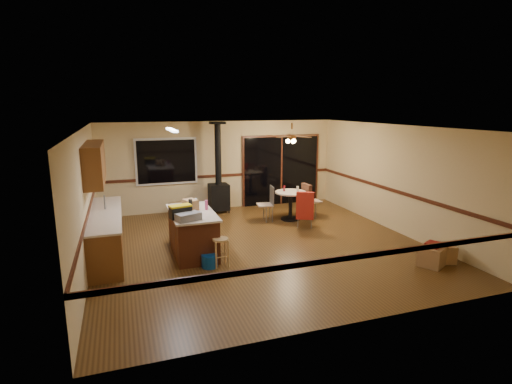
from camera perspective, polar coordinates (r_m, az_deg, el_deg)
name	(u,v)px	position (r m, az deg, el deg)	size (l,w,h in m)	color
floor	(260,245)	(8.96, 0.62, -7.59)	(7.00, 7.00, 0.00)	#503316
ceiling	(261,127)	(8.44, 0.67, 9.25)	(7.00, 7.00, 0.00)	silver
wall_back	(221,165)	(11.91, -4.98, 3.80)	(7.00, 7.00, 0.00)	#CFB783
wall_front	(347,238)	(5.54, 12.86, -6.39)	(7.00, 7.00, 0.00)	#CFB783
wall_left	(85,200)	(8.16, -23.21, -1.07)	(7.00, 7.00, 0.00)	#CFB783
wall_right	(396,179)	(10.29, 19.35, 1.81)	(7.00, 7.00, 0.00)	#CFB783
chair_rail	(260,202)	(8.67, 0.64, -1.37)	(7.00, 7.00, 0.08)	#451E11
window	(166,161)	(11.56, -12.68, 4.29)	(1.72, 0.10, 1.32)	black
sliding_door	(281,171)	(12.49, 3.60, 3.05)	(2.52, 0.10, 2.10)	black
lower_cabinets	(107,235)	(8.85, -20.57, -5.72)	(0.60, 3.00, 0.86)	brown
countertop	(105,214)	(8.73, -20.79, -2.91)	(0.64, 3.04, 0.04)	beige
upper_cabinets	(94,163)	(8.74, -22.08, 3.84)	(0.35, 2.00, 0.80)	brown
kitchen_island	(193,232)	(8.46, -9.04, -5.73)	(0.88, 1.68, 0.90)	#451E11
wood_stove	(219,188)	(11.54, -5.35, 0.63)	(0.55, 0.50, 2.52)	black
ceiling_fan	(292,138)	(10.54, 5.12, 7.69)	(0.24, 0.24, 0.55)	brown
fluorescent_strip	(172,130)	(8.32, -11.95, 8.67)	(0.10, 1.20, 0.04)	white
toolbox_grey	(188,217)	(7.71, -9.65, -3.49)	(0.46, 0.26, 0.14)	slate
toolbox_black	(181,212)	(7.89, -10.74, -2.87)	(0.41, 0.21, 0.22)	black
toolbox_yellow_lid	(180,206)	(7.86, -10.77, -1.96)	(0.42, 0.22, 0.03)	gold
box_on_island	(191,205)	(8.50, -9.33, -1.78)	(0.23, 0.32, 0.21)	#9A7044
bottle_dark	(190,206)	(8.29, -9.34, -1.94)	(0.08, 0.08, 0.27)	black
bottle_pink	(206,205)	(8.43, -7.10, -1.85)	(0.06, 0.06, 0.20)	#D84C8C
bottle_white	(196,202)	(8.77, -8.59, -1.45)	(0.06, 0.06, 0.17)	white
bar_stool	(221,252)	(7.80, -5.07, -8.54)	(0.31, 0.31, 0.56)	tan
blue_bucket	(210,261)	(7.81, -6.66, -9.74)	(0.31, 0.31, 0.26)	#0B44A2
dining_table	(291,201)	(10.81, 4.95, -1.25)	(0.83, 0.83, 0.78)	black
glass_red	(284,188)	(10.76, 4.04, 0.52)	(0.06, 0.06, 0.16)	#590C14
glass_cream	(298,189)	(10.76, 5.97, 0.45)	(0.06, 0.06, 0.15)	beige
chair_left	(269,199)	(10.65, 1.84, -1.07)	(0.46, 0.45, 0.51)	#C5A992
chair_near	(305,206)	(10.04, 7.02, -1.94)	(0.58, 0.60, 0.70)	#C5A992
chair_right	(307,197)	(11.04, 7.33, -0.64)	(0.48, 0.44, 0.70)	#C5A992
box_under_window	(180,209)	(11.39, -10.81, -2.46)	(0.48, 0.39, 0.39)	#9A7044
box_corner_a	(432,256)	(8.54, 23.87, -8.33)	(0.50, 0.42, 0.38)	#9A7044
box_corner_b	(442,253)	(8.81, 25.05, -7.91)	(0.44, 0.38, 0.35)	#9A7044
box_small_red	(433,245)	(8.47, 24.00, -6.87)	(0.29, 0.24, 0.08)	maroon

